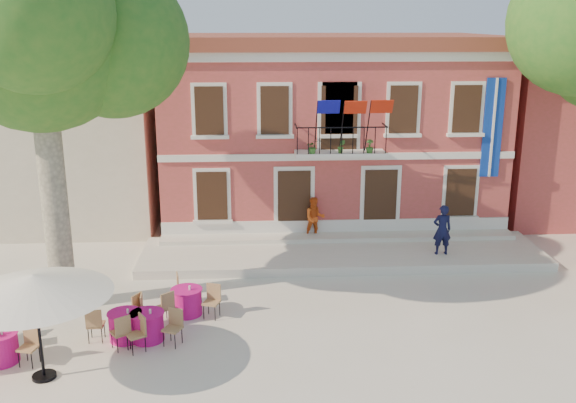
% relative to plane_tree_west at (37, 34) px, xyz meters
% --- Properties ---
extents(ground, '(90.00, 90.00, 0.00)m').
position_rel_plane_tree_west_xyz_m(ground, '(6.65, -0.93, -7.71)').
color(ground, beige).
rests_on(ground, ground).
extents(main_building, '(13.50, 9.59, 7.50)m').
position_rel_plane_tree_west_xyz_m(main_building, '(8.65, 9.06, -3.93)').
color(main_building, '#BF4547').
rests_on(main_building, ground).
extents(neighbor_west, '(9.40, 9.40, 6.40)m').
position_rel_plane_tree_west_xyz_m(neighbor_west, '(-2.85, 10.07, -4.49)').
color(neighbor_west, beige).
rests_on(neighbor_west, ground).
extents(terrace, '(14.00, 3.40, 0.30)m').
position_rel_plane_tree_west_xyz_m(terrace, '(8.65, 3.47, -7.56)').
color(terrace, silver).
rests_on(terrace, ground).
extents(plane_tree_west, '(5.33, 5.33, 10.48)m').
position_rel_plane_tree_west_xyz_m(plane_tree_west, '(0.00, 0.00, 0.00)').
color(plane_tree_west, '#A59E84').
rests_on(plane_tree_west, ground).
extents(patio_umbrella, '(3.49, 3.49, 2.59)m').
position_rel_plane_tree_west_xyz_m(patio_umbrella, '(0.63, -4.00, -5.38)').
color(patio_umbrella, black).
rests_on(patio_umbrella, ground).
extents(pedestrian_navy, '(0.65, 0.44, 1.75)m').
position_rel_plane_tree_west_xyz_m(pedestrian_navy, '(11.98, 2.87, -6.53)').
color(pedestrian_navy, black).
rests_on(pedestrian_navy, terrace).
extents(pedestrian_orange, '(0.79, 0.64, 1.56)m').
position_rel_plane_tree_west_xyz_m(pedestrian_orange, '(7.79, 4.74, -6.63)').
color(pedestrian_orange, '#E5581A').
rests_on(pedestrian_orange, terrace).
extents(cafe_table_0, '(1.79, 1.82, 0.95)m').
position_rel_plane_tree_west_xyz_m(cafe_table_0, '(-0.63, -3.22, -7.28)').
color(cafe_table_0, '#D11385').
rests_on(cafe_table_0, ground).
extents(cafe_table_1, '(1.86, 1.70, 0.95)m').
position_rel_plane_tree_west_xyz_m(cafe_table_1, '(2.77, -2.26, -7.28)').
color(cafe_table_1, '#D11385').
rests_on(cafe_table_1, ground).
extents(cafe_table_3, '(1.64, 1.87, 0.95)m').
position_rel_plane_tree_west_xyz_m(cafe_table_3, '(2.19, -2.21, -7.28)').
color(cafe_table_3, '#D11385').
rests_on(cafe_table_3, ground).
extents(cafe_table_4, '(1.84, 1.77, 0.95)m').
position_rel_plane_tree_west_xyz_m(cafe_table_4, '(3.65, -0.79, -7.28)').
color(cafe_table_4, '#D11385').
rests_on(cafe_table_4, ground).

